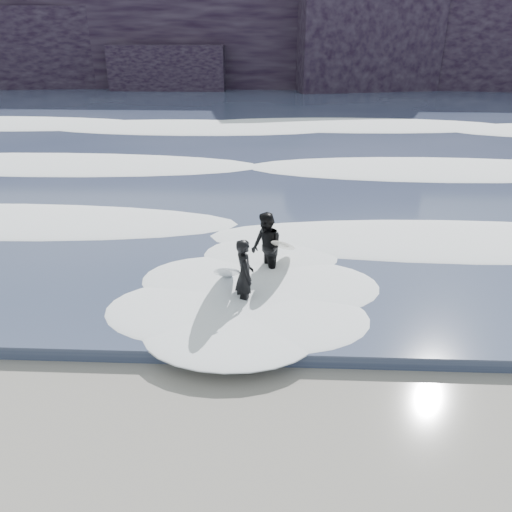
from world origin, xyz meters
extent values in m
plane|color=#886751|center=(0.00, 0.00, 0.00)|extent=(120.00, 120.00, 0.00)
cube|color=#323B54|center=(0.00, 29.00, 0.15)|extent=(90.00, 52.00, 0.30)
cube|color=black|center=(0.00, 46.00, 5.00)|extent=(70.00, 9.00, 10.00)
ellipsoid|color=white|center=(0.00, 9.00, 0.40)|extent=(60.00, 3.20, 0.20)
ellipsoid|color=white|center=(0.00, 16.00, 0.42)|extent=(60.00, 4.00, 0.24)
ellipsoid|color=white|center=(0.00, 25.00, 0.45)|extent=(60.00, 4.80, 0.30)
imported|color=black|center=(1.02, 5.10, 0.86)|extent=(0.59, 0.73, 1.72)
ellipsoid|color=silver|center=(0.62, 5.15, 0.89)|extent=(0.75, 1.98, 1.25)
imported|color=black|center=(1.46, 6.52, 0.89)|extent=(0.98, 1.07, 1.78)
ellipsoid|color=silver|center=(1.88, 6.52, 0.96)|extent=(0.87, 1.78, 1.03)
camera|label=1|loc=(1.69, -4.63, 5.98)|focal=35.00mm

